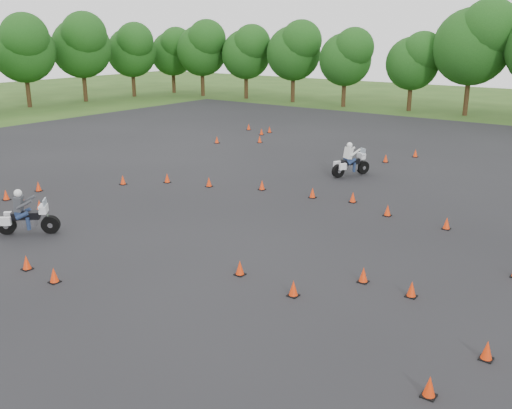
# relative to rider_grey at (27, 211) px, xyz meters

# --- Properties ---
(ground) EXTENTS (140.00, 140.00, 0.00)m
(ground) POSITION_rel_rider_grey_xyz_m (6.96, 0.84, -0.89)
(ground) COLOR #2D5119
(ground) RESTS_ON ground
(asphalt_pad) EXTENTS (62.00, 62.00, 0.00)m
(asphalt_pad) POSITION_rel_rider_grey_xyz_m (6.96, 6.84, -0.88)
(asphalt_pad) COLOR black
(asphalt_pad) RESTS_ON ground
(traffic_cones) EXTENTS (31.29, 33.00, 0.45)m
(traffic_cones) POSITION_rel_rider_grey_xyz_m (6.71, 5.79, -0.66)
(traffic_cones) COLOR #EF350A
(traffic_cones) RESTS_ON asphalt_pad
(rider_grey) EXTENTS (2.20, 2.01, 1.76)m
(rider_grey) POSITION_rel_rider_grey_xyz_m (0.00, 0.00, 0.00)
(rider_grey) COLOR #37393E
(rider_grey) RESTS_ON ground
(rider_white) EXTENTS (1.62, 2.42, 1.80)m
(rider_white) POSITION_rel_rider_grey_xyz_m (5.56, 15.17, 0.02)
(rider_white) COLOR silver
(rider_white) RESTS_ON ground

